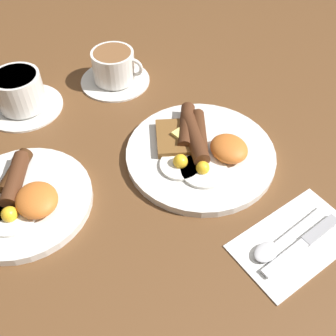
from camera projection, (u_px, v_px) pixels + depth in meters
ground_plane at (200, 157)px, 0.72m from camera, size 3.00×3.00×0.00m
breakfast_plate_near at (200, 150)px, 0.71m from camera, size 0.27×0.27×0.05m
breakfast_plate_far at (22, 198)px, 0.64m from camera, size 0.23×0.23×0.05m
teacup_near at (114, 69)px, 0.85m from camera, size 0.15×0.15×0.07m
teacup_far at (21, 94)px, 0.79m from camera, size 0.16×0.16×0.08m
napkin at (295, 240)px, 0.60m from camera, size 0.13×0.20×0.01m
knife at (306, 241)px, 0.59m from camera, size 0.03×0.16×0.01m
spoon at (274, 246)px, 0.59m from camera, size 0.04×0.15×0.01m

